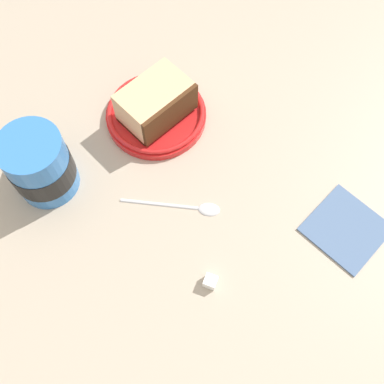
{
  "coord_description": "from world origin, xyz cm",
  "views": [
    {
      "loc": [
        26.28,
        -9.88,
        58.04
      ],
      "look_at": [
        3.69,
        2.92,
        3.0
      ],
      "focal_mm": 43.1,
      "sensor_mm": 36.0,
      "label": 1
    }
  ],
  "objects": [
    {
      "name": "teaspoon",
      "position": [
        4.47,
        2.34,
        0.35
      ],
      "size": [
        9.13,
        11.87,
        0.8
      ],
      "color": "silver",
      "rests_on": "ground_plane"
    },
    {
      "name": "cake_slice",
      "position": [
        -10.74,
        5.15,
        3.99
      ],
      "size": [
        9.19,
        11.43,
        5.61
      ],
      "color": "#472814",
      "rests_on": "small_plate"
    },
    {
      "name": "ground_plane",
      "position": [
        0.0,
        0.0,
        -1.83
      ],
      "size": [
        125.27,
        125.27,
        3.66
      ],
      "primitive_type": "cube",
      "color": "tan"
    },
    {
      "name": "small_plate",
      "position": [
        -11.01,
        5.08,
        0.92
      ],
      "size": [
        14.96,
        14.96,
        1.87
      ],
      "color": "red",
      "rests_on": "ground_plane"
    },
    {
      "name": "sugar_cube",
      "position": [
        14.77,
        -0.69,
        0.79
      ],
      "size": [
        2.23,
        2.23,
        1.59
      ],
      "primitive_type": "cube",
      "rotation": [
        0.0,
        0.0,
        0.68
      ],
      "color": "white",
      "rests_on": "ground_plane"
    },
    {
      "name": "folded_napkin",
      "position": [
        17.43,
        18.88,
        0.3
      ],
      "size": [
        11.64,
        11.57,
        0.6
      ],
      "primitive_type": "cube",
      "rotation": [
        0.0,
        0.0,
        0.28
      ],
      "color": "slate",
      "rests_on": "ground_plane"
    },
    {
      "name": "tea_mug",
      "position": [
        -8.82,
        -12.95,
        5.03
      ],
      "size": [
        10.94,
        8.51,
        10.23
      ],
      "color": "#3372BF",
      "rests_on": "ground_plane"
    }
  ]
}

